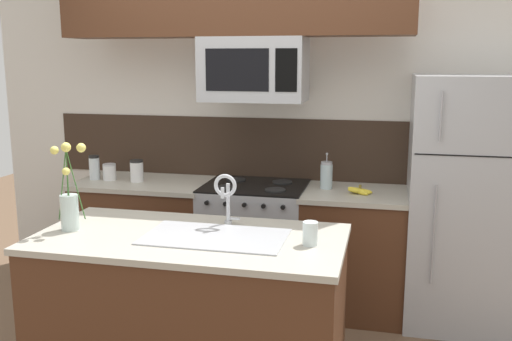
# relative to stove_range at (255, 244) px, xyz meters

# --- Properties ---
(rear_partition) EXTENTS (5.20, 0.10, 2.60)m
(rear_partition) POSITION_rel_stove_range_xyz_m (0.30, 0.38, 0.84)
(rear_partition) COLOR silver
(rear_partition) RESTS_ON ground
(splash_band) EXTENTS (3.52, 0.01, 0.48)m
(splash_band) POSITION_rel_stove_range_xyz_m (-0.00, 0.32, 0.69)
(splash_band) COLOR #332319
(splash_band) RESTS_ON rear_partition
(back_counter_left) EXTENTS (1.05, 0.65, 0.91)m
(back_counter_left) POSITION_rel_stove_range_xyz_m (-0.89, 0.00, -0.01)
(back_counter_left) COLOR #4C2B19
(back_counter_left) RESTS_ON ground
(back_counter_right) EXTENTS (0.76, 0.65, 0.91)m
(back_counter_right) POSITION_rel_stove_range_xyz_m (0.74, 0.00, -0.01)
(back_counter_right) COLOR #4C2B19
(back_counter_right) RESTS_ON ground
(stove_range) EXTENTS (0.76, 0.64, 0.93)m
(stove_range) POSITION_rel_stove_range_xyz_m (0.00, 0.00, 0.00)
(stove_range) COLOR #A8AAAF
(stove_range) RESTS_ON ground
(microwave) EXTENTS (0.74, 0.40, 0.45)m
(microwave) POSITION_rel_stove_range_xyz_m (0.00, -0.02, 1.31)
(microwave) COLOR #A8AAAF
(refrigerator) EXTENTS (0.80, 0.74, 1.74)m
(refrigerator) POSITION_rel_stove_range_xyz_m (1.51, 0.02, 0.41)
(refrigerator) COLOR #A8AAAF
(refrigerator) RESTS_ON ground
(storage_jar_tall) EXTENTS (0.08, 0.08, 0.19)m
(storage_jar_tall) POSITION_rel_stove_range_xyz_m (-1.30, -0.03, 0.54)
(storage_jar_tall) COLOR silver
(storage_jar_tall) RESTS_ON back_counter_left
(storage_jar_medium) EXTENTS (0.10, 0.10, 0.13)m
(storage_jar_medium) POSITION_rel_stove_range_xyz_m (-1.17, -0.03, 0.51)
(storage_jar_medium) COLOR silver
(storage_jar_medium) RESTS_ON back_counter_left
(storage_jar_short) EXTENTS (0.10, 0.10, 0.17)m
(storage_jar_short) POSITION_rel_stove_range_xyz_m (-0.93, -0.03, 0.53)
(storage_jar_short) COLOR silver
(storage_jar_short) RESTS_ON back_counter_left
(banana_bunch) EXTENTS (0.19, 0.12, 0.08)m
(banana_bunch) POSITION_rel_stove_range_xyz_m (0.78, -0.06, 0.47)
(banana_bunch) COLOR yellow
(banana_bunch) RESTS_ON back_counter_right
(french_press) EXTENTS (0.09, 0.09, 0.27)m
(french_press) POSITION_rel_stove_range_xyz_m (0.53, 0.06, 0.55)
(french_press) COLOR silver
(french_press) RESTS_ON back_counter_right
(island_counter) EXTENTS (1.67, 0.85, 0.91)m
(island_counter) POSITION_rel_stove_range_xyz_m (-0.07, -1.25, -0.01)
(island_counter) COLOR #4C2B19
(island_counter) RESTS_ON ground
(kitchen_sink) EXTENTS (0.76, 0.44, 0.16)m
(kitchen_sink) POSITION_rel_stove_range_xyz_m (0.07, -1.25, 0.38)
(kitchen_sink) COLOR #ADAFB5
(kitchen_sink) RESTS_ON island_counter
(sink_faucet) EXTENTS (0.14, 0.14, 0.31)m
(sink_faucet) POSITION_rel_stove_range_xyz_m (0.08, -1.03, 0.65)
(sink_faucet) COLOR #B7BABF
(sink_faucet) RESTS_ON island_counter
(drinking_glass) EXTENTS (0.08, 0.08, 0.12)m
(drinking_glass) POSITION_rel_stove_range_xyz_m (0.59, -1.26, 0.51)
(drinking_glass) COLOR silver
(drinking_glass) RESTS_ON island_counter
(flower_vase) EXTENTS (0.19, 0.10, 0.50)m
(flower_vase) POSITION_rel_stove_range_xyz_m (-0.75, -1.30, 0.59)
(flower_vase) COLOR silver
(flower_vase) RESTS_ON island_counter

